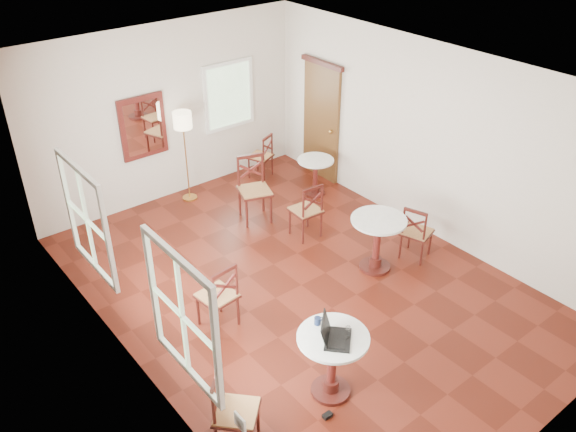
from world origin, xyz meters
The scene contains 17 objects.
ground centered at (0.00, 0.00, 0.00)m, with size 7.00×7.00×0.00m, color #56190E.
room_shell centered at (-0.06, 0.27, 1.89)m, with size 5.02×7.02×3.01m.
cafe_table_near centered at (-1.00, -1.71, 0.51)m, with size 0.79×0.79×0.83m.
cafe_table_mid centered at (1.11, -0.36, 0.52)m, with size 0.79×0.79×0.84m.
cafe_table_back centered at (1.90, 1.89, 0.42)m, with size 0.64×0.64×0.67m.
chair_near_a centered at (-1.35, 0.01, 0.48)m, with size 0.49×0.49×0.96m.
chair_near_b centered at (-2.22, -1.61, 0.47)m, with size 0.61×0.61×0.94m.
chair_mid_a centered at (0.88, 0.94, 0.47)m, with size 0.46×0.46×0.94m.
chair_mid_b centered at (1.77, -0.53, 0.44)m, with size 0.51×0.51×0.89m.
chair_back_a centered at (1.56, 3.03, 0.42)m, with size 0.51×0.51×0.85m.
chair_back_b centered at (0.57, 1.89, 0.54)m, with size 0.64×0.64×1.09m.
floor_lamp centered at (0.06, 3.15, 1.37)m, with size 0.31×0.31×1.61m.
laptop centered at (-1.04, -1.74, 0.90)m, with size 0.48×0.48×0.27m.
mouse centered at (-0.92, -1.83, 0.85)m, with size 0.09×0.05×0.03m, color black.
navy_mug centered at (-1.00, -1.46, 0.87)m, with size 0.11×0.07×0.09m.
water_glass centered at (-0.85, -1.77, 0.88)m, with size 0.06×0.06×0.09m, color white.
power_adapter centered at (-1.27, -1.95, 0.02)m, with size 0.11×0.07×0.04m, color black.
Camera 1 is at (-4.37, -5.14, 5.22)m, focal length 37.45 mm.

